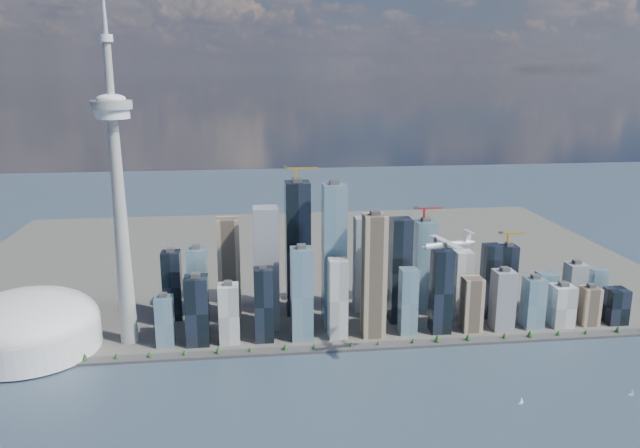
{
  "coord_description": "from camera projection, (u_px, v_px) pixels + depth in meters",
  "views": [
    {
      "loc": [
        -119.84,
        -589.65,
        401.63
      ],
      "look_at": [
        -16.56,
        260.0,
        189.59
      ],
      "focal_mm": 35.0,
      "sensor_mm": 36.0,
      "label": 1
    }
  ],
  "objects": [
    {
      "name": "seawall",
      "position": [
        332.0,
        349.0,
        919.19
      ],
      "size": [
        1100.0,
        22.0,
        4.0
      ],
      "primitive_type": "cube",
      "color": "#383838",
      "rests_on": "ground"
    },
    {
      "name": "land",
      "position": [
        303.0,
        259.0,
        1352.91
      ],
      "size": [
        1400.0,
        900.0,
        3.0
      ],
      "primitive_type": "cube",
      "color": "#4C4C47",
      "rests_on": "ground"
    },
    {
      "name": "shoreline_trees",
      "position": [
        332.0,
        344.0,
        917.56
      ],
      "size": [
        960.53,
        7.2,
        8.8
      ],
      "color": "#3F2D1E",
      "rests_on": "seawall"
    },
    {
      "name": "skyscraper_cluster",
      "position": [
        362.0,
        279.0,
        991.7
      ],
      "size": [
        736.0,
        142.0,
        249.91
      ],
      "color": "black",
      "rests_on": "land"
    },
    {
      "name": "needle_tower",
      "position": [
        118.0,
        190.0,
        885.64
      ],
      "size": [
        56.0,
        56.0,
        550.5
      ],
      "color": "gray",
      "rests_on": "land"
    },
    {
      "name": "dome_stadium",
      "position": [
        28.0,
        326.0,
        906.83
      ],
      "size": [
        200.0,
        200.0,
        86.0
      ],
      "color": "silver",
      "rests_on": "land"
    },
    {
      "name": "airplane",
      "position": [
        448.0,
        244.0,
        804.68
      ],
      "size": [
        78.21,
        69.56,
        19.16
      ],
      "rotation": [
        0.0,
        0.0,
        0.2
      ],
      "color": "silver",
      "rests_on": "ground"
    },
    {
      "name": "sailboat_west",
      "position": [
        521.0,
        401.0,
        771.49
      ],
      "size": [
        6.67,
        3.31,
        9.28
      ],
      "rotation": [
        0.0,
        0.0,
        0.28
      ],
      "color": "white",
      "rests_on": "ground"
    },
    {
      "name": "sailboat_east",
      "position": [
        632.0,
        393.0,
        790.34
      ],
      "size": [
        7.06,
        4.02,
        9.97
      ],
      "rotation": [
        0.0,
        0.0,
        -0.37
      ],
      "color": "white",
      "rests_on": "ground"
    }
  ]
}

